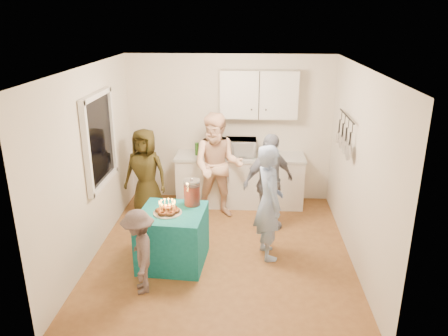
# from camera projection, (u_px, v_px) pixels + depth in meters

# --- Properties ---
(floor) EXTENTS (4.00, 4.00, 0.00)m
(floor) POSITION_uv_depth(u_px,v_px,m) (223.00, 251.00, 6.29)
(floor) COLOR brown
(floor) RESTS_ON ground
(ceiling) EXTENTS (4.00, 4.00, 0.00)m
(ceiling) POSITION_uv_depth(u_px,v_px,m) (222.00, 67.00, 5.42)
(ceiling) COLOR white
(ceiling) RESTS_ON floor
(back_wall) EXTENTS (3.60, 3.60, 0.00)m
(back_wall) POSITION_uv_depth(u_px,v_px,m) (230.00, 129.00, 7.73)
(back_wall) COLOR silver
(back_wall) RESTS_ON floor
(left_wall) EXTENTS (4.00, 4.00, 0.00)m
(left_wall) POSITION_uv_depth(u_px,v_px,m) (91.00, 164.00, 5.95)
(left_wall) COLOR silver
(left_wall) RESTS_ON floor
(right_wall) EXTENTS (4.00, 4.00, 0.00)m
(right_wall) POSITION_uv_depth(u_px,v_px,m) (359.00, 169.00, 5.75)
(right_wall) COLOR silver
(right_wall) RESTS_ON floor
(window_night) EXTENTS (0.04, 1.00, 1.20)m
(window_night) POSITION_uv_depth(u_px,v_px,m) (99.00, 140.00, 6.15)
(window_night) COLOR black
(window_night) RESTS_ON left_wall
(counter) EXTENTS (2.20, 0.58, 0.86)m
(counter) POSITION_uv_depth(u_px,v_px,m) (240.00, 181.00, 7.73)
(counter) COLOR white
(counter) RESTS_ON floor
(countertop) EXTENTS (2.24, 0.62, 0.05)m
(countertop) POSITION_uv_depth(u_px,v_px,m) (240.00, 157.00, 7.58)
(countertop) COLOR beige
(countertop) RESTS_ON counter
(upper_cabinet) EXTENTS (1.30, 0.30, 0.80)m
(upper_cabinet) POSITION_uv_depth(u_px,v_px,m) (259.00, 94.00, 7.35)
(upper_cabinet) COLOR white
(upper_cabinet) RESTS_ON back_wall
(pot_rack) EXTENTS (0.12, 1.00, 0.60)m
(pot_rack) POSITION_uv_depth(u_px,v_px,m) (344.00, 133.00, 6.31)
(pot_rack) COLOR black
(pot_rack) RESTS_ON right_wall
(microwave) EXTENTS (0.53, 0.36, 0.29)m
(microwave) POSITION_uv_depth(u_px,v_px,m) (241.00, 147.00, 7.52)
(microwave) COLOR white
(microwave) RESTS_ON countertop
(party_table) EXTENTS (0.91, 0.91, 0.76)m
(party_table) POSITION_uv_depth(u_px,v_px,m) (173.00, 237.00, 5.89)
(party_table) COLOR #127378
(party_table) RESTS_ON floor
(donut_cake) EXTENTS (0.38, 0.38, 0.18)m
(donut_cake) POSITION_uv_depth(u_px,v_px,m) (167.00, 207.00, 5.70)
(donut_cake) COLOR #381C0C
(donut_cake) RESTS_ON party_table
(punch_jar) EXTENTS (0.22, 0.22, 0.34)m
(punch_jar) POSITION_uv_depth(u_px,v_px,m) (192.00, 193.00, 5.92)
(punch_jar) COLOR #B6220E
(punch_jar) RESTS_ON party_table
(man_birthday) EXTENTS (0.53, 0.67, 1.63)m
(man_birthday) POSITION_uv_depth(u_px,v_px,m) (269.00, 202.00, 5.92)
(man_birthday) COLOR #92A9D4
(man_birthday) RESTS_ON floor
(woman_back_left) EXTENTS (0.81, 0.61, 1.49)m
(woman_back_left) POSITION_uv_depth(u_px,v_px,m) (146.00, 173.00, 7.21)
(woman_back_left) COLOR brown
(woman_back_left) RESTS_ON floor
(woman_back_center) EXTENTS (0.91, 0.73, 1.76)m
(woman_back_center) POSITION_uv_depth(u_px,v_px,m) (218.00, 166.00, 7.12)
(woman_back_center) COLOR #FFAB85
(woman_back_center) RESTS_ON floor
(woman_back_right) EXTENTS (0.96, 0.81, 1.54)m
(woman_back_right) POSITION_uv_depth(u_px,v_px,m) (268.00, 182.00, 6.74)
(woman_back_right) COLOR #0F1633
(woman_back_right) RESTS_ON floor
(child_near_left) EXTENTS (0.60, 0.79, 1.08)m
(child_near_left) POSITION_uv_depth(u_px,v_px,m) (139.00, 252.00, 5.22)
(child_near_left) COLOR #4E403F
(child_near_left) RESTS_ON floor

